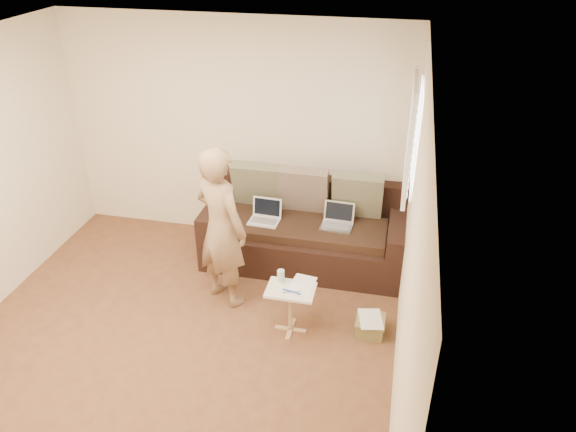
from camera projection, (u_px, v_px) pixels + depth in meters
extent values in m
plane|color=brown|center=(169.00, 356.00, 4.95)|extent=(4.50, 4.50, 0.00)
plane|color=white|center=(127.00, 69.00, 3.66)|extent=(4.50, 4.50, 0.00)
plane|color=beige|center=(235.00, 133.00, 6.21)|extent=(4.00, 0.00, 4.00)
plane|color=beige|center=(409.00, 265.00, 3.93)|extent=(0.00, 4.50, 4.50)
imported|color=olive|center=(221.00, 228.00, 5.27)|extent=(0.74, 0.66, 1.69)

